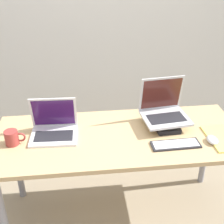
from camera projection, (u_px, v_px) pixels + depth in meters
wall_back at (103, 5)px, 2.73m from camera, size 8.00×0.05×2.70m
desk at (120, 145)px, 2.10m from camera, size 1.64×0.68×0.72m
laptop_left at (54, 128)px, 2.05m from camera, size 0.31×0.26×0.25m
book_stack at (164, 121)px, 2.17m from camera, size 0.17×0.27×0.06m
laptop_on_books at (164, 110)px, 2.14m from camera, size 0.33×0.29×0.27m
wireless_keyboard at (176, 144)px, 1.96m from camera, size 0.31×0.11×0.01m
mouse at (212, 140)px, 1.98m from camera, size 0.07×0.10×0.04m
mug at (12, 138)px, 1.95m from camera, size 0.13×0.09×0.10m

